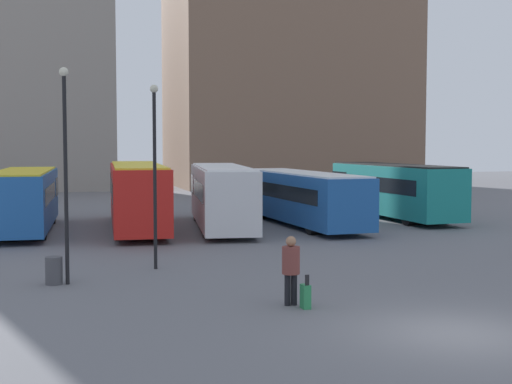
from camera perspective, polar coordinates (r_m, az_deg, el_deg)
The scene contains 12 objects.
ground_plane at distance 17.07m, azimuth 15.96°, elevation -10.86°, with size 160.00×160.00×0.00m, color slate.
building_block_right at distance 74.74m, azimuth 2.46°, elevation 8.63°, with size 23.54×15.79×20.89m.
bus_0 at distance 36.43m, azimuth -18.05°, elevation -0.48°, with size 3.30×10.83×3.00m.
bus_1 at distance 36.30m, azimuth -9.50°, elevation -0.12°, with size 3.38×12.53×3.27m.
bus_2 at distance 36.16m, azimuth -2.79°, elevation -0.19°, with size 4.05×11.61×3.16m.
bus_3 at distance 37.59m, azimuth 3.68°, elevation -0.31°, with size 3.03×12.26×2.80m.
bus_4 at distance 41.76m, azimuth 10.88°, elevation 0.27°, with size 2.90×11.53×3.11m.
traveler at distance 19.02m, azimuth 2.81°, elevation -5.80°, with size 0.48×0.48×1.86m.
suitcase at distance 18.83m, azimuth 3.98°, elevation -8.32°, with size 0.20×0.33×0.91m.
lamp_post_0 at distance 24.48m, azimuth -8.11°, elevation 2.36°, with size 0.28×0.28×6.29m.
lamp_post_3 at distance 22.32m, azimuth -15.00°, elevation 2.51°, with size 0.28×0.28×6.59m.
trash_bin at distance 22.74m, azimuth -15.87°, elevation -6.07°, with size 0.52×0.52×0.85m.
Camera 1 is at (-8.83, -13.96, 4.31)m, focal length 50.00 mm.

